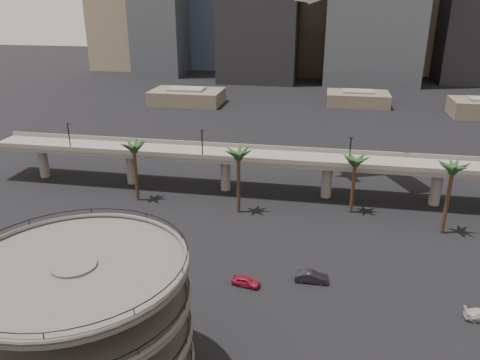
% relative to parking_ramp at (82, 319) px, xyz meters
% --- Properties ---
extents(parking_ramp, '(22.20, 22.20, 17.35)m').
position_rel_parking_ramp_xyz_m(parking_ramp, '(0.00, 0.00, 0.00)').
color(parking_ramp, '#4D4A48').
rests_on(parking_ramp, ground).
extents(overpass, '(130.00, 9.30, 14.70)m').
position_rel_parking_ramp_xyz_m(overpass, '(13.00, 59.00, -2.50)').
color(overpass, slate).
rests_on(overpass, ground).
extents(palm_trees, '(76.40, 18.40, 14.00)m').
position_rel_parking_ramp_xyz_m(palm_trees, '(24.58, 51.18, 1.46)').
color(palm_trees, '#462F1E').
rests_on(palm_trees, ground).
extents(low_buildings, '(135.00, 27.50, 6.80)m').
position_rel_parking_ramp_xyz_m(low_buildings, '(19.89, 146.30, -6.97)').
color(low_buildings, brown).
rests_on(low_buildings, ground).
extents(car_a, '(4.50, 2.46, 1.45)m').
position_rel_parking_ramp_xyz_m(car_a, '(12.79, 23.10, -9.11)').
color(car_a, maroon).
rests_on(car_a, ground).
extents(car_b, '(5.11, 1.88, 1.67)m').
position_rel_parking_ramp_xyz_m(car_b, '(22.31, 25.92, -9.00)').
color(car_b, black).
rests_on(car_b, ground).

